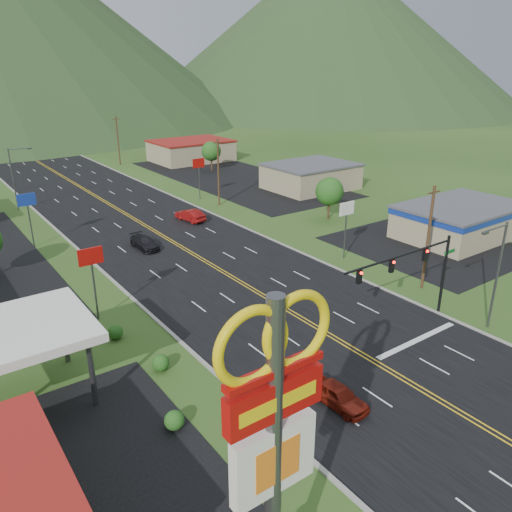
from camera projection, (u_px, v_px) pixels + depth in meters
pylon_sign at (274, 427)px, 16.01m from camera, size 4.32×0.60×14.00m
traffic_signal at (416, 265)px, 39.32m from camera, size 13.10×0.43×7.00m
streetlight_east at (496, 270)px, 38.90m from camera, size 3.28×0.25×9.00m
streetlight_west at (15, 175)px, 71.86m from camera, size 3.28×0.25×9.00m
gas_canopy at (5, 336)px, 30.03m from camera, size 10.00×8.00×5.30m
building_east_near at (461, 219)px, 61.56m from camera, size 15.40×10.40×4.10m
building_east_mid at (311, 176)px, 85.39m from camera, size 14.40×11.40×4.30m
building_east_far at (191, 151)px, 109.67m from camera, size 16.40×12.40×4.50m
pole_sign_west_a at (91, 264)px, 40.37m from camera, size 2.00×0.18×6.40m
pole_sign_west_b at (27, 205)px, 57.02m from camera, size 2.00×0.18×6.40m
pole_sign_east_a at (347, 214)px, 53.56m from camera, size 2.00×0.18×6.40m
pole_sign_east_b at (199, 167)px, 77.78m from camera, size 2.00×0.18×6.40m
tree_east_a at (330, 191)px, 67.97m from camera, size 3.84×3.84×5.82m
tree_east_b at (211, 151)px, 98.90m from camera, size 3.84×3.84×5.82m
utility_pole_a at (428, 237)px, 46.24m from camera, size 1.60×0.28×10.00m
utility_pole_b at (218, 172)px, 74.24m from camera, size 1.60×0.28×10.00m
utility_pole_c at (118, 140)px, 104.52m from camera, size 1.60×0.28×10.00m
utility_pole_d at (63, 123)px, 134.79m from camera, size 1.60×0.28×10.00m
mountain_ne at (327, 28)px, 228.32m from camera, size 180.00×180.00×70.00m
car_red_near at (338, 396)px, 31.29m from camera, size 1.98×4.33×1.44m
car_dark_mid at (145, 243)px, 57.95m from camera, size 2.14×4.88×1.40m
car_red_far at (190, 215)px, 68.07m from camera, size 2.48×5.11×1.61m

